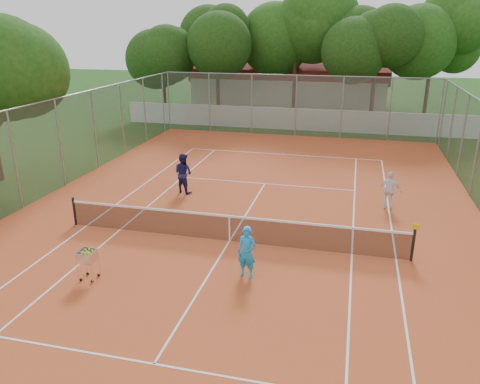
% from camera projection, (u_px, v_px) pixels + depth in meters
% --- Properties ---
extents(ground, '(120.00, 120.00, 0.00)m').
position_uv_depth(ground, '(230.00, 242.00, 16.10)').
color(ground, '#16390F').
rests_on(ground, ground).
extents(court_pad, '(18.00, 34.00, 0.02)m').
position_uv_depth(court_pad, '(230.00, 241.00, 16.10)').
color(court_pad, '#BD4E24').
rests_on(court_pad, ground).
extents(court_lines, '(10.98, 23.78, 0.01)m').
position_uv_depth(court_lines, '(230.00, 241.00, 16.09)').
color(court_lines, white).
rests_on(court_lines, court_pad).
extents(tennis_net, '(11.88, 0.10, 0.98)m').
position_uv_depth(tennis_net, '(230.00, 228.00, 15.93)').
color(tennis_net, black).
rests_on(tennis_net, court_pad).
extents(perimeter_fence, '(18.00, 34.00, 4.00)m').
position_uv_depth(perimeter_fence, '(229.00, 187.00, 15.43)').
color(perimeter_fence, slate).
rests_on(perimeter_fence, ground).
extents(boundary_wall, '(26.00, 0.30, 1.50)m').
position_uv_depth(boundary_wall, '(299.00, 119.00, 33.23)').
color(boundary_wall, white).
rests_on(boundary_wall, ground).
extents(clubhouse, '(16.40, 9.00, 4.40)m').
position_uv_depth(clubhouse, '(291.00, 82.00, 42.34)').
color(clubhouse, beige).
rests_on(clubhouse, ground).
extents(tropical_trees, '(29.00, 19.00, 10.00)m').
position_uv_depth(tropical_trees, '(306.00, 55.00, 34.55)').
color(tropical_trees, black).
rests_on(tropical_trees, ground).
extents(player_near, '(0.63, 0.47, 1.58)m').
position_uv_depth(player_near, '(247.00, 252.00, 13.57)').
color(player_near, '#1A94E1').
rests_on(player_near, court_pad).
extents(player_far_left, '(1.04, 0.93, 1.77)m').
position_uv_depth(player_far_left, '(183.00, 173.00, 20.55)').
color(player_far_left, '#1B1A4E').
rests_on(player_far_left, court_pad).
extents(player_far_right, '(0.96, 0.51, 1.55)m').
position_uv_depth(player_far_right, '(390.00, 190.00, 18.73)').
color(player_far_right, white).
rests_on(player_far_right, court_pad).
extents(ball_hopper, '(0.49, 0.49, 1.00)m').
position_uv_depth(ball_hopper, '(88.00, 264.00, 13.52)').
color(ball_hopper, silver).
rests_on(ball_hopper, court_pad).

